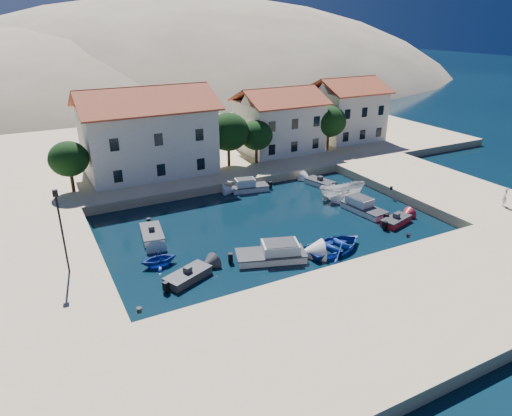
{
  "coord_description": "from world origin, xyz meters",
  "views": [
    {
      "loc": [
        -18.75,
        -23.26,
        17.84
      ],
      "look_at": [
        -1.34,
        10.07,
        2.0
      ],
      "focal_mm": 32.0,
      "sensor_mm": 36.0,
      "label": 1
    }
  ],
  "objects_px": {
    "lamppost": "(61,224)",
    "boat_east": "(341,199)",
    "building_left": "(147,129)",
    "pedestrian": "(505,197)",
    "cabin_cruiser_south": "(271,254)",
    "rowboat_south": "(335,250)",
    "building_right": "(346,108)",
    "cabin_cruiser_east": "(364,208)",
    "building_mid": "(279,119)"
  },
  "relations": [
    {
      "from": "building_left",
      "to": "building_right",
      "type": "height_order",
      "value": "building_left"
    },
    {
      "from": "rowboat_south",
      "to": "boat_east",
      "type": "height_order",
      "value": "boat_east"
    },
    {
      "from": "building_mid",
      "to": "rowboat_south",
      "type": "xyz_separation_m",
      "value": [
        -9.54,
        -25.72,
        -5.22
      ]
    },
    {
      "from": "pedestrian",
      "to": "building_right",
      "type": "bearing_deg",
      "value": -134.14
    },
    {
      "from": "building_left",
      "to": "pedestrian",
      "type": "distance_m",
      "value": 37.99
    },
    {
      "from": "building_left",
      "to": "cabin_cruiser_south",
      "type": "bearing_deg",
      "value": -82.68
    },
    {
      "from": "cabin_cruiser_south",
      "to": "rowboat_south",
      "type": "xyz_separation_m",
      "value": [
        5.43,
        -1.13,
        -0.48
      ]
    },
    {
      "from": "building_left",
      "to": "lamppost",
      "type": "xyz_separation_m",
      "value": [
        -11.5,
        -20.0,
        -1.18
      ]
    },
    {
      "from": "lamppost",
      "to": "pedestrian",
      "type": "xyz_separation_m",
      "value": [
        38.52,
        -6.4,
        -2.82
      ]
    },
    {
      "from": "pedestrian",
      "to": "building_left",
      "type": "bearing_deg",
      "value": -82.48
    },
    {
      "from": "rowboat_south",
      "to": "cabin_cruiser_east",
      "type": "relative_size",
      "value": 1.1
    },
    {
      "from": "lamppost",
      "to": "cabin_cruiser_east",
      "type": "xyz_separation_m",
      "value": [
        27.27,
        0.4,
        -4.28
      ]
    },
    {
      "from": "lamppost",
      "to": "building_right",
      "type": "bearing_deg",
      "value": 27.93
    },
    {
      "from": "building_mid",
      "to": "lamppost",
      "type": "height_order",
      "value": "building_mid"
    },
    {
      "from": "boat_east",
      "to": "cabin_cruiser_south",
      "type": "bearing_deg",
      "value": 135.24
    },
    {
      "from": "cabin_cruiser_east",
      "to": "cabin_cruiser_south",
      "type": "bearing_deg",
      "value": 100.32
    },
    {
      "from": "building_right",
      "to": "cabin_cruiser_south",
      "type": "distance_m",
      "value": 37.51
    },
    {
      "from": "building_mid",
      "to": "lamppost",
      "type": "bearing_deg",
      "value": -144.55
    },
    {
      "from": "building_right",
      "to": "cabin_cruiser_south",
      "type": "bearing_deg",
      "value": -136.51
    },
    {
      "from": "building_left",
      "to": "cabin_cruiser_east",
      "type": "height_order",
      "value": "building_left"
    },
    {
      "from": "lamppost",
      "to": "cabin_cruiser_south",
      "type": "relative_size",
      "value": 1.05
    },
    {
      "from": "building_mid",
      "to": "pedestrian",
      "type": "distance_m",
      "value": 29.03
    },
    {
      "from": "cabin_cruiser_south",
      "to": "building_left",
      "type": "bearing_deg",
      "value": 115.77
    },
    {
      "from": "cabin_cruiser_south",
      "to": "pedestrian",
      "type": "xyz_separation_m",
      "value": [
        23.99,
        -2.81,
        1.45
      ]
    },
    {
      "from": "rowboat_south",
      "to": "building_right",
      "type": "bearing_deg",
      "value": -47.29
    },
    {
      "from": "building_right",
      "to": "rowboat_south",
      "type": "height_order",
      "value": "building_right"
    },
    {
      "from": "building_right",
      "to": "lamppost",
      "type": "distance_m",
      "value": 46.98
    },
    {
      "from": "rowboat_south",
      "to": "boat_east",
      "type": "bearing_deg",
      "value": -48.44
    },
    {
      "from": "building_right",
      "to": "rowboat_south",
      "type": "distance_m",
      "value": 34.75
    },
    {
      "from": "lamppost",
      "to": "cabin_cruiser_south",
      "type": "bearing_deg",
      "value": -13.87
    },
    {
      "from": "building_right",
      "to": "boat_east",
      "type": "relative_size",
      "value": 1.89
    },
    {
      "from": "building_mid",
      "to": "rowboat_south",
      "type": "relative_size",
      "value": 1.93
    },
    {
      "from": "cabin_cruiser_east",
      "to": "building_right",
      "type": "bearing_deg",
      "value": -40.44
    },
    {
      "from": "lamppost",
      "to": "boat_east",
      "type": "distance_m",
      "value": 28.23
    },
    {
      "from": "building_right",
      "to": "pedestrian",
      "type": "height_order",
      "value": "building_right"
    },
    {
      "from": "building_left",
      "to": "lamppost",
      "type": "bearing_deg",
      "value": -119.9
    },
    {
      "from": "building_mid",
      "to": "cabin_cruiser_east",
      "type": "distance_m",
      "value": 21.26
    },
    {
      "from": "building_mid",
      "to": "rowboat_south",
      "type": "bearing_deg",
      "value": -110.35
    },
    {
      "from": "rowboat_south",
      "to": "boat_east",
      "type": "xyz_separation_m",
      "value": [
        7.54,
        8.97,
        0.0
      ]
    },
    {
      "from": "pedestrian",
      "to": "lamppost",
      "type": "bearing_deg",
      "value": -47.58
    },
    {
      "from": "lamppost",
      "to": "boat_east",
      "type": "bearing_deg",
      "value": 8.79
    },
    {
      "from": "building_left",
      "to": "boat_east",
      "type": "relative_size",
      "value": 2.94
    },
    {
      "from": "cabin_cruiser_south",
      "to": "pedestrian",
      "type": "height_order",
      "value": "pedestrian"
    },
    {
      "from": "lamppost",
      "to": "rowboat_south",
      "type": "bearing_deg",
      "value": -13.3
    },
    {
      "from": "boat_east",
      "to": "pedestrian",
      "type": "distance_m",
      "value": 15.45
    },
    {
      "from": "building_left",
      "to": "cabin_cruiser_south",
      "type": "distance_m",
      "value": 24.4
    },
    {
      "from": "building_right",
      "to": "pedestrian",
      "type": "xyz_separation_m",
      "value": [
        -2.98,
        -28.4,
        -3.54
      ]
    },
    {
      "from": "cabin_cruiser_south",
      "to": "boat_east",
      "type": "height_order",
      "value": "cabin_cruiser_south"
    },
    {
      "from": "lamppost",
      "to": "cabin_cruiser_east",
      "type": "bearing_deg",
      "value": 0.84
    },
    {
      "from": "lamppost",
      "to": "pedestrian",
      "type": "height_order",
      "value": "lamppost"
    }
  ]
}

